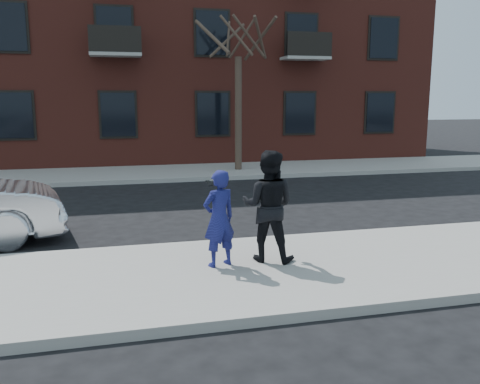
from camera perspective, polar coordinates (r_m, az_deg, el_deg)
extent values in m
plane|color=black|center=(8.32, -12.54, -9.98)|extent=(100.00, 100.00, 0.00)
cube|color=gray|center=(8.06, -12.51, -10.10)|extent=(50.00, 3.50, 0.15)
cube|color=#999691|center=(9.76, -12.82, -6.41)|extent=(50.00, 0.10, 0.15)
cube|color=gray|center=(19.25, -13.49, 1.93)|extent=(50.00, 3.50, 0.15)
cube|color=#999691|center=(17.48, -13.42, 1.07)|extent=(50.00, 0.10, 0.15)
cube|color=maroon|center=(26.07, -9.66, 17.35)|extent=(24.00, 10.00, 12.00)
cube|color=black|center=(21.13, -3.05, 8.75)|extent=(1.30, 0.06, 1.70)
cube|color=black|center=(23.77, 15.45, 8.60)|extent=(1.30, 0.06, 1.70)
cube|color=black|center=(21.27, -3.14, 17.40)|extent=(1.30, 0.06, 1.70)
cube|color=black|center=(23.89, 15.85, 16.28)|extent=(1.30, 0.06, 1.70)
cylinder|color=#34281F|center=(19.36, -0.19, 8.74)|extent=(0.26, 0.26, 4.20)
imported|color=navy|center=(8.27, -2.36, -2.99)|extent=(0.68, 0.56, 1.59)
cube|color=black|center=(8.31, -3.50, 1.00)|extent=(0.11, 0.14, 0.08)
imported|color=black|center=(8.53, 3.19, -1.58)|extent=(1.14, 1.05, 1.88)
cube|color=black|center=(8.72, 2.43, -0.89)|extent=(0.11, 0.15, 0.06)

